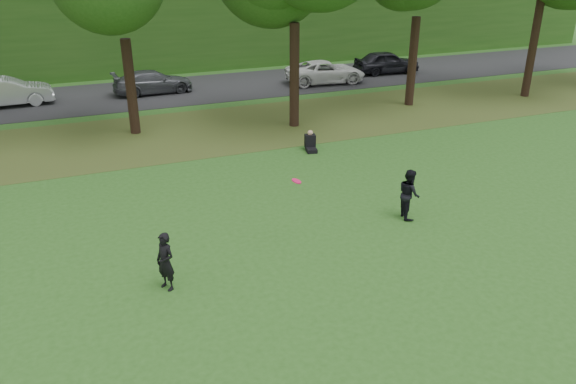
% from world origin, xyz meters
% --- Properties ---
extents(ground, '(120.00, 120.00, 0.00)m').
position_xyz_m(ground, '(0.00, 0.00, 0.00)').
color(ground, '#255019').
rests_on(ground, ground).
extents(leaf_litter, '(60.00, 7.00, 0.01)m').
position_xyz_m(leaf_litter, '(0.00, 13.00, 0.01)').
color(leaf_litter, '#4A411A').
rests_on(leaf_litter, ground).
extents(street, '(70.00, 7.00, 0.02)m').
position_xyz_m(street, '(0.00, 21.00, 0.01)').
color(street, black).
rests_on(street, ground).
extents(far_hedge, '(70.00, 3.00, 5.00)m').
position_xyz_m(far_hedge, '(0.00, 27.00, 2.50)').
color(far_hedge, '#234D16').
rests_on(far_hedge, ground).
extents(player_left, '(0.58, 0.65, 1.50)m').
position_xyz_m(player_left, '(-3.98, 0.99, 0.75)').
color(player_left, black).
rests_on(player_left, ground).
extents(player_right, '(0.74, 0.87, 1.56)m').
position_xyz_m(player_right, '(3.64, 2.18, 0.78)').
color(player_right, black).
rests_on(player_right, ground).
extents(parked_cars, '(35.28, 3.61, 1.47)m').
position_xyz_m(parked_cars, '(1.06, 20.49, 0.70)').
color(parked_cars, black).
rests_on(parked_cars, street).
extents(frisbee, '(0.37, 0.38, 0.15)m').
position_xyz_m(frisbee, '(-0.22, 1.84, 1.93)').
color(frisbee, '#E81359').
rests_on(frisbee, ground).
extents(seated_person, '(0.55, 0.80, 0.83)m').
position_xyz_m(seated_person, '(3.33, 8.91, 0.31)').
color(seated_person, black).
rests_on(seated_person, ground).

